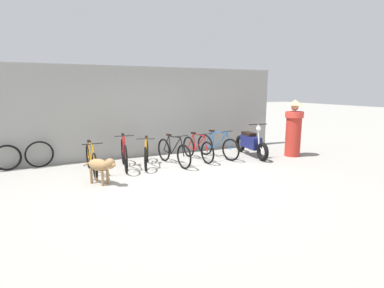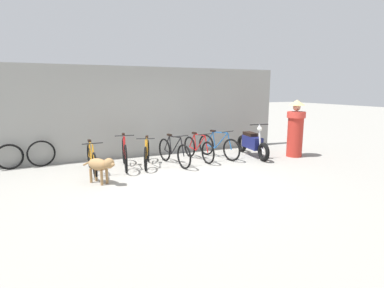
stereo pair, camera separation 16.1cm
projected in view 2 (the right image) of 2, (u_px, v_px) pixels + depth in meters
The scene contains 13 objects.
ground_plane at pixel (186, 181), 6.62m from camera, with size 60.00×60.00×0.00m, color gray.
shop_wall_back at pixel (147, 112), 9.05m from camera, with size 8.94×0.20×2.66m.
bicycle_0 at pixel (92, 159), 7.26m from camera, with size 0.46×1.70×0.80m.
bicycle_1 at pixel (125, 154), 7.70m from camera, with size 0.46×1.65×0.91m.
bicycle_2 at pixel (147, 154), 7.93m from camera, with size 0.62×1.53×0.80m.
bicycle_3 at pixel (174, 152), 8.02m from camera, with size 0.46×1.65×0.84m.
bicycle_4 at pixel (198, 149), 8.53m from camera, with size 0.46×1.61×0.81m.
bicycle_5 at pixel (218, 146), 8.81m from camera, with size 0.59×1.62×0.84m.
motorcycle at pixel (252, 143), 9.01m from camera, with size 0.58×1.89×1.02m.
stray_dog at pixel (101, 165), 6.40m from camera, with size 0.63×0.86×0.60m.
person_in_robes at pixel (295, 128), 8.92m from camera, with size 0.75×0.75×1.70m.
spare_tire_left at pixel (41, 154), 7.82m from camera, with size 0.69×0.18×0.70m.
spare_tire_right at pixel (9, 157), 7.54m from camera, with size 0.66×0.16×0.66m.
Camera 2 is at (-2.46, -5.87, 2.03)m, focal length 28.00 mm.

